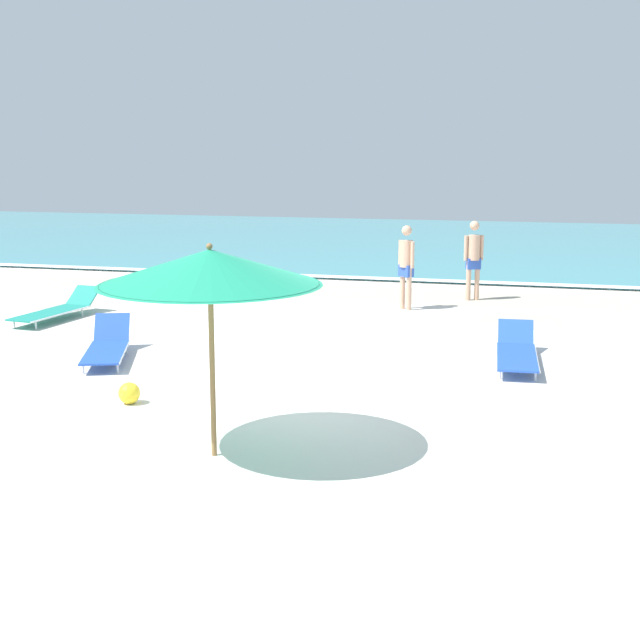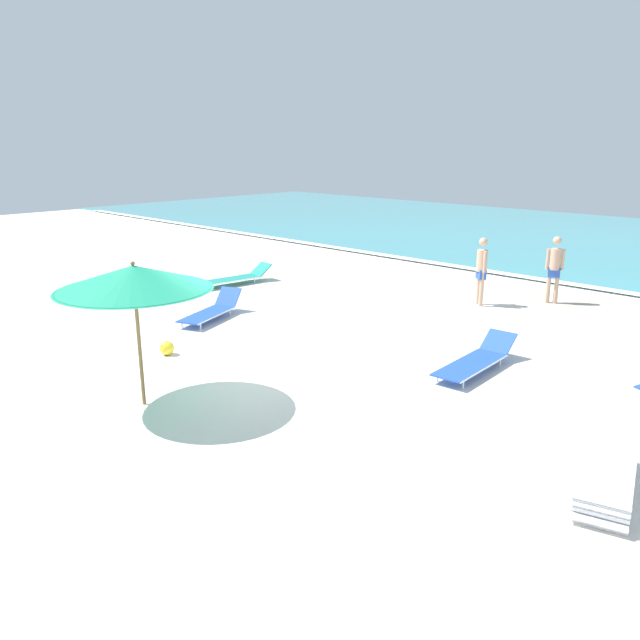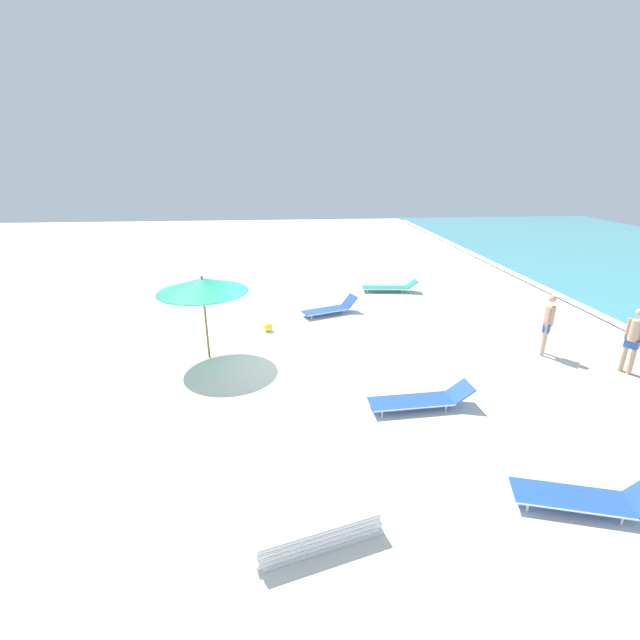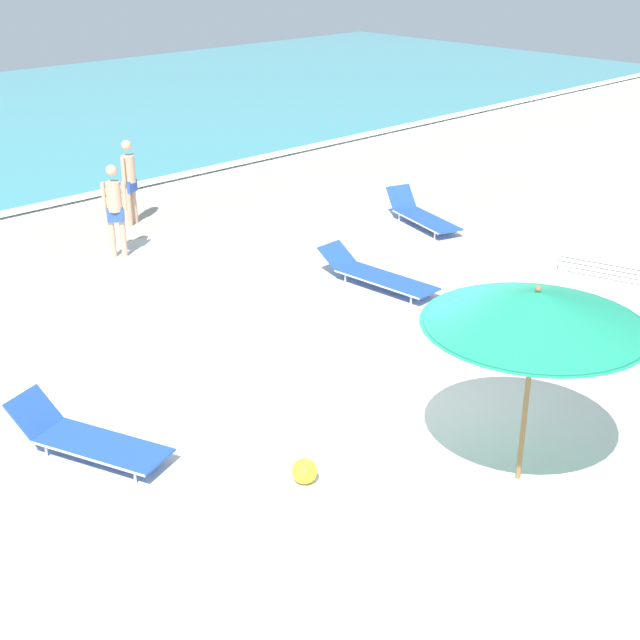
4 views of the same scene
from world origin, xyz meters
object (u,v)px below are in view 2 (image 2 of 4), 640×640
Objects in this scene: sun_lounger_beside_umbrella at (212,310)px; sun_lounger_near_water_left at (236,277)px; sun_lounger_under_umbrella at (476,360)px; beachgoer_shoreline_child at (481,267)px; beach_umbrella at (134,278)px; beachgoer_wading_adult at (555,266)px; beach_ball at (167,348)px; lounger_stack at (607,477)px.

sun_lounger_beside_umbrella reaches higher than sun_lounger_near_water_left.
beachgoer_shoreline_child reaches higher than sun_lounger_under_umbrella.
beach_umbrella is 11.18m from beachgoer_wading_adult.
sun_lounger_under_umbrella is at bearing -9.32° from sun_lounger_beside_umbrella.
beachgoer_shoreline_child reaches higher than beach_ball.
beach_umbrella is 1.03× the size of sun_lounger_under_umbrella.
sun_lounger_near_water_left is at bearing 167.11° from sun_lounger_under_umbrella.
sun_lounger_near_water_left reaches higher than sun_lounger_under_umbrella.
sun_lounger_near_water_left is at bearing -176.51° from beachgoer_wading_adult.
sun_lounger_beside_umbrella is 1.20× the size of beachgoer_wading_adult.
sun_lounger_under_umbrella is 1.33× the size of beachgoer_wading_adult.
beach_ball is at bearing 170.80° from lounger_stack.
beach_umbrella is 1.20× the size of lounger_stack.
sun_lounger_under_umbrella is 1.33× the size of beachgoer_shoreline_child.
beachgoer_shoreline_child is (-1.26, -1.51, 0.00)m from beachgoer_wading_adult.
beachgoer_wading_adult is at bearing 33.10° from sun_lounger_beside_umbrella.
beach_ball is (-2.46, -7.85, -0.85)m from beachgoer_shoreline_child.
beachgoer_wading_adult is (-4.50, 8.47, 0.79)m from lounger_stack.
lounger_stack is at bearing -87.78° from beachgoer_wading_adult.
beach_umbrella is 5.37m from sun_lounger_beside_umbrella.
sun_lounger_beside_umbrella is 2.64m from beach_ball.
lounger_stack reaches higher than beach_ball.
sun_lounger_near_water_left is at bearing 62.46° from beachgoer_shoreline_child.
lounger_stack is at bearing 168.48° from beachgoer_shoreline_child.
sun_lounger_near_water_left is 7.14m from beachgoer_shoreline_child.
beach_umbrella is at bearing -124.46° from sun_lounger_under_umbrella.
sun_lounger_under_umbrella is (-3.32, 2.62, -0.00)m from lounger_stack.
sun_lounger_under_umbrella is (3.08, 5.12, -1.89)m from beach_umbrella.
beachgoer_wading_adult reaches higher than sun_lounger_under_umbrella.
sun_lounger_beside_umbrella is at bearing -171.75° from sun_lounger_under_umbrella.
sun_lounger_near_water_left reaches higher than beach_ball.
beachgoer_wading_adult is (5.19, 7.16, 0.78)m from sun_lounger_beside_umbrella.
beachgoer_shoreline_child is (-5.76, 6.96, 0.79)m from lounger_stack.
sun_lounger_beside_umbrella is at bearing 130.90° from beach_umbrella.
beachgoer_wading_adult and beachgoer_shoreline_child have the same top height.
lounger_stack is at bearing -41.67° from sun_lounger_under_umbrella.
beach_umbrella is at bearing -41.46° from beach_ball.
sun_lounger_beside_umbrella is at bearing -151.73° from beachgoer_wading_adult.
beach_umbrella is 8.29× the size of beach_ball.
beachgoer_wading_adult is (-1.18, 5.85, 0.79)m from sun_lounger_under_umbrella.
sun_lounger_beside_umbrella is (-3.30, 3.80, -1.88)m from beach_umbrella.
beach_umbrella reaches higher than beachgoer_wading_adult.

